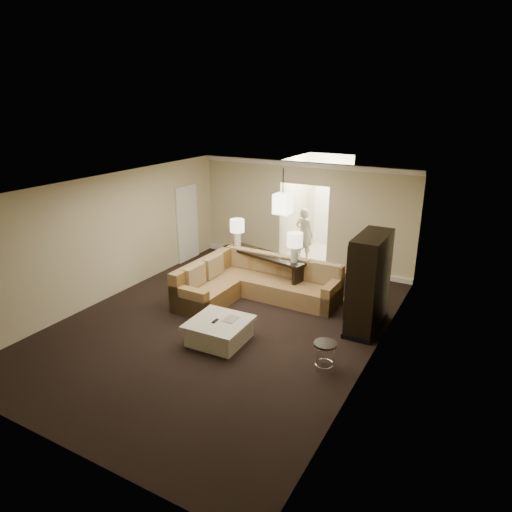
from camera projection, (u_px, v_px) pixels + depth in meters
The scene contains 19 objects.
ground at pixel (224, 322), 9.35m from camera, with size 8.00×8.00×0.00m, color black.
wall_back at pixel (303, 214), 12.20m from camera, with size 6.00×0.04×2.80m, color beige.
wall_front at pixel (45, 354), 5.58m from camera, with size 6.00×0.04×2.80m, color beige.
wall_left at pixel (110, 237), 10.25m from camera, with size 0.04×8.00×2.80m, color beige.
wall_right at pixel (375, 287), 7.52m from camera, with size 0.04×8.00×2.80m, color beige.
ceiling at pixel (220, 187), 8.43m from camera, with size 6.00×8.00×0.02m, color white.
crown_molding at pixel (304, 165), 11.72m from camera, with size 6.00×0.10×0.12m, color white.
baseboard at pixel (301, 262), 12.60m from camera, with size 6.00×0.10×0.12m, color white.
side_door at pixel (187, 223), 12.67m from camera, with size 0.05×0.90×2.10m, color white.
foyer at pixel (321, 208), 13.34m from camera, with size 1.44×2.02×2.80m.
sectional_sofa at pixel (253, 283), 10.38m from camera, with size 3.08×2.45×0.92m.
coffee_table at pixel (219, 331), 8.56m from camera, with size 1.09×1.09×0.45m.
console_table at pixel (264, 267), 10.89m from camera, with size 2.34×1.00×0.88m.
armoire at pixel (368, 284), 8.86m from camera, with size 0.58×1.35×1.94m.
drink_table at pixel (325, 350), 7.66m from camera, with size 0.39×0.39×0.49m.
table_lamp_left at pixel (237, 228), 11.17m from camera, with size 0.35×0.35×0.67m.
table_lamp_right at pixel (295, 243), 10.07m from camera, with size 0.35×0.35×0.67m.
pendant_light at pixel (283, 204), 10.94m from camera, with size 0.38×0.38×1.09m.
person at pixel (304, 231), 12.72m from camera, with size 0.60×0.40×1.66m, color beige.
Camera 1 is at (4.62, -7.02, 4.37)m, focal length 32.00 mm.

